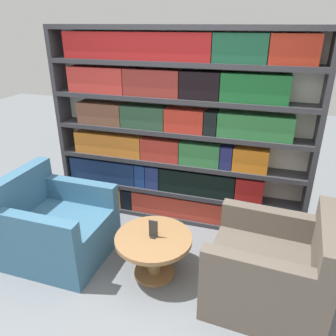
% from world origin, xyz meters
% --- Properties ---
extents(ground_plane, '(14.00, 14.00, 0.00)m').
position_xyz_m(ground_plane, '(0.00, 0.00, 0.00)').
color(ground_plane, slate).
extents(bookshelf, '(2.86, 0.30, 2.16)m').
position_xyz_m(bookshelf, '(-0.03, 1.34, 1.07)').
color(bookshelf, silver).
rests_on(bookshelf, ground_plane).
extents(armchair_left, '(0.93, 0.85, 0.86)m').
position_xyz_m(armchair_left, '(-0.95, 0.29, 0.30)').
color(armchair_left, '#386684').
rests_on(armchair_left, ground_plane).
extents(armchair_right, '(0.98, 0.90, 0.86)m').
position_xyz_m(armchair_right, '(1.10, 0.28, 0.30)').
color(armchair_right, brown).
rests_on(armchair_right, ground_plane).
extents(coffee_table, '(0.70, 0.70, 0.42)m').
position_xyz_m(coffee_table, '(0.07, 0.30, 0.30)').
color(coffee_table, olive).
rests_on(coffee_table, ground_plane).
extents(table_sign, '(0.08, 0.06, 0.17)m').
position_xyz_m(table_sign, '(0.07, 0.30, 0.49)').
color(table_sign, black).
rests_on(table_sign, coffee_table).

